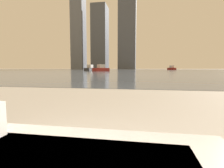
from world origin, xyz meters
name	(u,v)px	position (x,y,z in m)	size (l,w,h in m)	color
harbor_water	(141,70)	(0.00, 62.00, 0.01)	(180.00, 110.00, 0.01)	slate
harbor_boat_0	(101,69)	(-9.79, 43.65, 0.62)	(3.84, 4.78, 1.74)	maroon
harbor_boat_2	(90,69)	(-14.43, 49.38, 0.64)	(2.38, 4.94, 1.78)	#2D2D33
harbor_boat_3	(172,68)	(13.07, 79.66, 0.69)	(3.16, 5.44, 1.93)	maroon
skyline_tower_0	(78,24)	(-43.45, 118.00, 30.91)	(8.37, 9.66, 61.82)	slate
skyline_tower_1	(100,38)	(-28.17, 118.00, 21.18)	(9.88, 12.65, 42.36)	#4C515B
skyline_tower_2	(127,33)	(-9.62, 118.00, 23.57)	(11.25, 11.50, 47.14)	#4C515B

